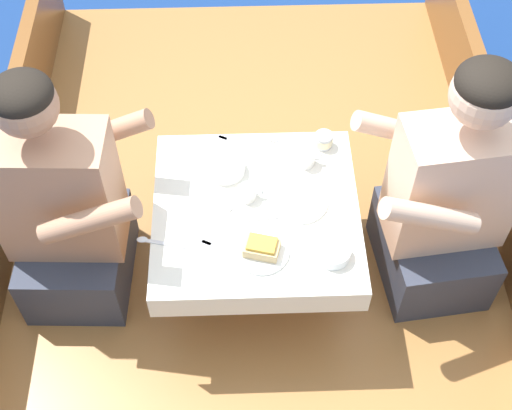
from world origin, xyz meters
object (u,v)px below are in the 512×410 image
at_px(sandwich, 262,247).
at_px(coffee_cup_port, 306,157).
at_px(tin_can, 324,140).
at_px(coffee_cup_starboard, 248,193).
at_px(person_port, 65,212).
at_px(person_starboard, 446,202).

bearing_deg(sandwich, coffee_cup_port, 65.46).
bearing_deg(sandwich, tin_can, 62.40).
distance_m(sandwich, coffee_cup_starboard, 0.23).
relative_size(person_port, coffee_cup_port, 11.03).
relative_size(sandwich, tin_can, 1.90).
xyz_separation_m(coffee_cup_port, tin_can, (0.07, 0.09, -0.01)).
xyz_separation_m(person_port, coffee_cup_starboard, (0.62, 0.03, 0.04)).
distance_m(person_port, tin_can, 0.94).
distance_m(sandwich, tin_can, 0.52).
height_order(person_port, person_starboard, person_starboard).
bearing_deg(tin_can, person_starboard, -34.49).
relative_size(sandwich, coffee_cup_port, 1.39).
bearing_deg(coffee_cup_starboard, person_port, -176.86).
relative_size(coffee_cup_port, tin_can, 1.37).
relative_size(person_port, coffee_cup_starboard, 11.46).
xyz_separation_m(person_port, sandwich, (0.66, -0.19, 0.04)).
relative_size(person_starboard, coffee_cup_starboard, 11.59).
bearing_deg(person_port, sandwich, -13.71).
bearing_deg(person_starboard, coffee_cup_port, -28.63).
xyz_separation_m(person_port, tin_can, (0.90, 0.27, 0.04)).
bearing_deg(person_starboard, sandwich, 9.66).
height_order(person_starboard, coffee_cup_port, person_starboard).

